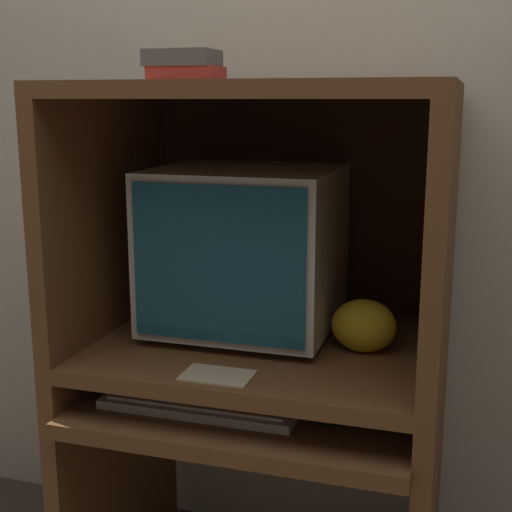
# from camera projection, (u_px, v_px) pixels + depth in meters

# --- Properties ---
(wall_back) EXTENTS (6.00, 0.06, 2.60)m
(wall_back) POSITION_uv_depth(u_px,v_px,m) (304.00, 105.00, 1.97)
(wall_back) COLOR beige
(wall_back) RESTS_ON ground_plane
(desk_base) EXTENTS (0.85, 0.68, 0.63)m
(desk_base) POSITION_uv_depth(u_px,v_px,m) (259.00, 481.00, 1.77)
(desk_base) COLOR brown
(desk_base) RESTS_ON ground_plane
(desk_monitor_shelf) EXTENTS (0.85, 0.65, 0.11)m
(desk_monitor_shelf) POSITION_uv_depth(u_px,v_px,m) (264.00, 351.00, 1.74)
(desk_monitor_shelf) COLOR brown
(desk_monitor_shelf) RESTS_ON desk_base
(hutch_upper) EXTENTS (0.85, 0.65, 0.61)m
(hutch_upper) POSITION_uv_depth(u_px,v_px,m) (268.00, 175.00, 1.68)
(hutch_upper) COLOR brown
(hutch_upper) RESTS_ON desk_monitor_shelf
(crt_monitor) EXTENTS (0.44, 0.43, 0.41)m
(crt_monitor) POSITION_uv_depth(u_px,v_px,m) (246.00, 248.00, 1.77)
(crt_monitor) COLOR beige
(crt_monitor) RESTS_ON desk_monitor_shelf
(keyboard) EXTENTS (0.45, 0.16, 0.03)m
(keyboard) POSITION_uv_depth(u_px,v_px,m) (202.00, 402.00, 1.62)
(keyboard) COLOR beige
(keyboard) RESTS_ON desk_base
(mouse) EXTENTS (0.06, 0.04, 0.03)m
(mouse) POSITION_uv_depth(u_px,v_px,m) (328.00, 419.00, 1.53)
(mouse) COLOR black
(mouse) RESTS_ON desk_base
(snack_bag) EXTENTS (0.15, 0.11, 0.12)m
(snack_bag) POSITION_uv_depth(u_px,v_px,m) (364.00, 326.00, 1.65)
(snack_bag) COLOR gold
(snack_bag) RESTS_ON desk_monitor_shelf
(book_stack) EXTENTS (0.16, 0.11, 0.07)m
(book_stack) POSITION_uv_depth(u_px,v_px,m) (184.00, 65.00, 1.54)
(book_stack) COLOR maroon
(book_stack) RESTS_ON hutch_upper
(paper_card) EXTENTS (0.15, 0.10, 0.00)m
(paper_card) POSITION_uv_depth(u_px,v_px,m) (217.00, 375.00, 1.51)
(paper_card) COLOR #CCB28C
(paper_card) RESTS_ON desk_monitor_shelf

